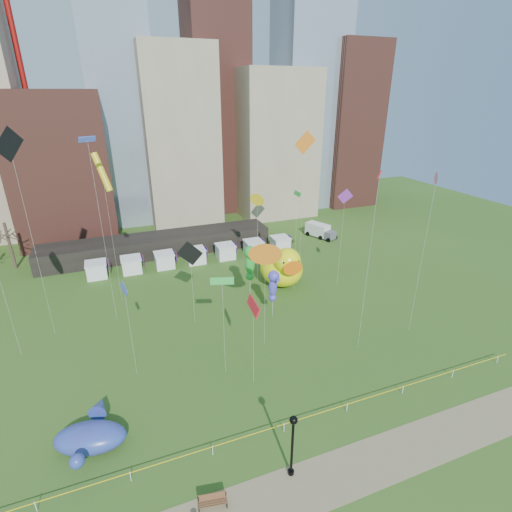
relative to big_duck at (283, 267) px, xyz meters
name	(u,v)px	position (x,y,z in m)	size (l,w,h in m)	color
ground	(284,432)	(-10.70, -23.65, -2.90)	(160.00, 160.00, 0.00)	#34591B
footpath	(314,485)	(-10.70, -28.65, -2.89)	(70.00, 4.00, 0.02)	#827451
skyline	(167,114)	(-8.45, 37.42, 18.54)	(101.00, 23.00, 68.00)	brown
pavilion	(159,245)	(-14.70, 18.35, -1.30)	(38.00, 6.00, 3.20)	black
vendor_tents	(196,256)	(-9.68, 12.35, -1.80)	(33.24, 2.80, 2.40)	white
caution_tape	(284,425)	(-10.70, -23.65, -2.22)	(50.00, 0.06, 0.90)	white
big_duck	(283,267)	(0.00, 0.00, 0.00)	(6.49, 8.42, 6.32)	#F7F70C
small_duck	(273,271)	(-0.50, 2.07, -1.43)	(3.60, 4.42, 3.21)	white
seahorse_green	(250,260)	(-5.66, -2.17, 2.77)	(1.68, 2.07, 7.65)	silver
seahorse_purple	(273,284)	(-4.55, -7.11, 1.60)	(1.53, 1.84, 6.20)	silver
whale_inflatable	(91,435)	(-25.25, -19.48, -1.80)	(6.04, 7.00, 2.42)	#373289
park_bench	(213,501)	(-17.74, -27.51, -2.37)	(1.97, 0.93, 0.97)	#57341D
lamppost	(293,439)	(-11.82, -27.25, 0.53)	(0.58, 0.58, 5.61)	black
box_truck	(320,230)	(15.02, 15.63, -1.62)	(4.28, 6.25, 2.50)	silver
kite_0	(379,179)	(1.51, -16.38, 15.51)	(1.39, 1.49, 19.07)	silver
kite_1	(437,180)	(9.17, -15.54, 14.64)	(0.85, 1.09, 18.32)	silver
kite_2	(190,254)	(-13.83, -4.95, 5.99)	(3.01, 0.13, 10.47)	silver
kite_3	(297,195)	(0.96, -1.74, 10.58)	(0.38, 1.78, 13.96)	silver
kite_4	(258,200)	(-2.81, 2.56, 9.29)	(0.97, 1.52, 13.04)	silver
kite_5	(125,292)	(-21.25, -12.02, 6.21)	(0.56, 1.40, 10.18)	silver
kite_6	(305,145)	(4.74, 3.94, 15.98)	(3.25, 0.09, 20.80)	silver
kite_7	(345,199)	(7.30, -2.95, 9.82)	(1.42, 1.52, 14.08)	silver
kite_8	(253,306)	(-10.97, -17.35, 5.50)	(0.63, 2.87, 8.87)	silver
kite_10	(10,148)	(-29.34, -1.78, 17.84)	(2.18, 2.51, 22.73)	silver
kite_11	(222,282)	(-13.01, -14.87, 7.08)	(2.12, 0.98, 10.39)	silver
kite_12	(102,172)	(-21.74, 3.63, 14.08)	(2.17, 2.58, 19.24)	silver
kite_13	(88,144)	(-22.58, -1.35, 17.84)	(1.68, 1.06, 21.51)	silver
kite_14	(265,254)	(-7.68, -12.05, 7.86)	(2.19, 1.08, 11.89)	silver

